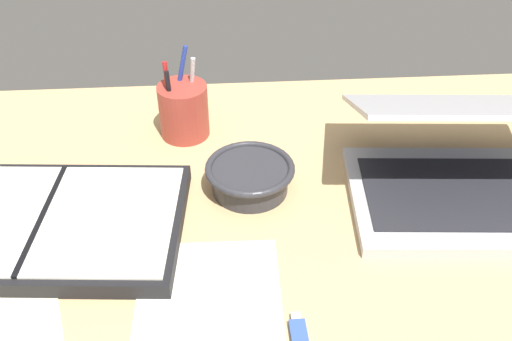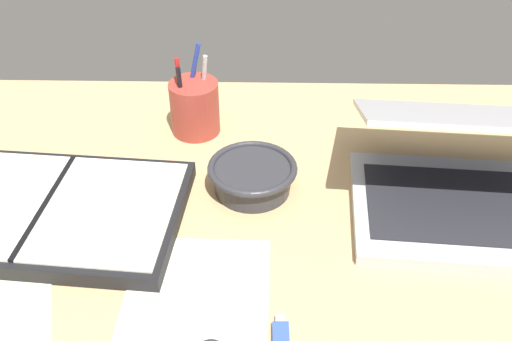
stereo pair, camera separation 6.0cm
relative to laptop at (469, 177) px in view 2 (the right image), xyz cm
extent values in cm
cube|color=tan|center=(-28.93, -11.97, -6.17)|extent=(140.00, 100.00, 2.00)
cube|color=#B7B7BC|center=(-0.19, -2.53, -4.27)|extent=(35.50, 26.66, 1.80)
cube|color=#232328|center=(-0.19, -2.53, -3.25)|extent=(30.95, 19.61, 0.24)
cube|color=#B7B7BC|center=(0.36, 4.74, 7.72)|extent=(35.37, 25.00, 10.33)
cube|color=navy|center=(0.33, 4.30, 7.53)|extent=(32.50, 22.39, 8.93)
cylinder|color=#2D2D33|center=(-32.43, 2.86, -3.04)|extent=(11.93, 11.93, 4.26)
torus|color=#2D2D33|center=(-32.43, 2.86, -0.91)|extent=(14.04, 14.04, 1.12)
cylinder|color=#9E382D|center=(-43.11, 19.71, -0.33)|extent=(8.71, 8.71, 9.67)
cylinder|color=black|center=(-45.08, 18.35, 1.92)|extent=(1.30, 1.52, 12.22)
cylinder|color=#233899|center=(-43.78, 22.01, 3.36)|extent=(4.23, 1.80, 14.85)
cylinder|color=#B21E1E|center=(-45.46, 19.22, 2.52)|extent=(1.05, 1.98, 13.40)
cylinder|color=#B7B7BC|center=(-41.60, 21.57, 2.50)|extent=(2.27, 1.99, 13.37)
cube|color=black|center=(-62.72, -4.49, -3.91)|extent=(41.77, 28.62, 2.50)
cube|color=silver|center=(-53.10, -5.28, -2.51)|extent=(20.37, 24.72, 0.30)
cube|color=black|center=(-62.72, -4.49, -2.36)|extent=(2.69, 23.28, 0.30)
cube|color=silver|center=(-39.18, -23.62, -5.09)|extent=(19.14, 30.07, 0.16)
cube|color=silver|center=(-28.36, -23.00, -4.67)|extent=(1.22, 1.22, 0.60)
camera|label=1|loc=(-36.39, -67.32, 52.29)|focal=40.00mm
camera|label=2|loc=(-30.44, -67.47, 52.29)|focal=40.00mm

